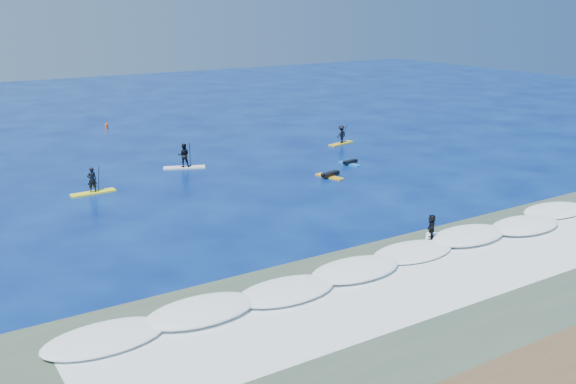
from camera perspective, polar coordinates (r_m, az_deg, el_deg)
ground at (r=40.30m, az=0.37°, el=-1.35°), size 160.00×160.00×0.00m
shallow_water at (r=30.27m, az=14.97°, el=-8.19°), size 90.00×13.00×0.01m
breaking_wave at (r=32.85m, az=9.88°, el=-5.86°), size 40.00×6.00×0.30m
whitewater at (r=30.89m, az=13.62°, el=-7.59°), size 34.00×5.00×0.02m
sup_paddler_left at (r=44.96m, az=-17.00°, el=0.68°), size 2.99×0.81×2.08m
sup_paddler_center at (r=50.26m, az=-9.24°, el=3.05°), size 3.25×2.00×2.24m
sup_paddler_right at (r=58.37m, az=4.76°, el=5.00°), size 2.86×1.34×1.95m
prone_paddler_near at (r=47.21m, az=3.72°, el=1.51°), size 1.85×2.41×0.49m
prone_paddler_far at (r=51.11m, az=5.50°, el=2.61°), size 1.58×2.04×0.41m
wave_surfer at (r=35.00m, az=12.63°, el=-3.17°), size 1.84×1.75×1.44m
marker_buoy at (r=67.83m, az=-15.83°, el=5.67°), size 0.30×0.30×0.72m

